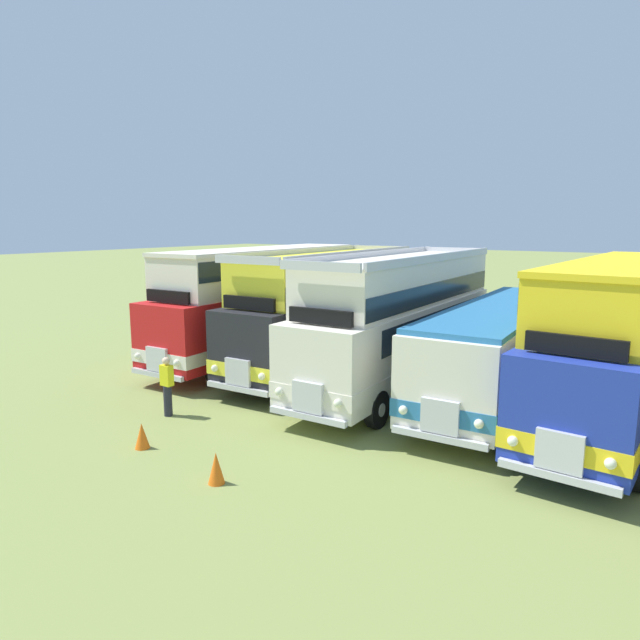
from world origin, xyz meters
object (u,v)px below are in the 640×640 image
(bus_third_in_row, at_px, (402,317))
(cone_near_end, at_px, (216,468))
(marshal_person, at_px, (167,386))
(bus_second_in_row, at_px, (327,308))
(bus_fifth_in_row, at_px, (620,335))
(bus_first_in_row, at_px, (263,298))
(bus_fourth_in_row, at_px, (501,344))
(cone_mid_row, at_px, (142,436))

(bus_third_in_row, xyz_separation_m, cone_near_end, (-0.01, -8.88, -2.02))
(marshal_person, bearing_deg, bus_second_in_row, 82.26)
(bus_second_in_row, bearing_deg, bus_fifth_in_row, -2.11)
(bus_third_in_row, bearing_deg, marshal_person, -122.56)
(bus_fifth_in_row, bearing_deg, bus_second_in_row, 177.89)
(bus_first_in_row, relative_size, marshal_person, 6.58)
(bus_first_in_row, relative_size, bus_second_in_row, 1.08)
(bus_fourth_in_row, relative_size, marshal_person, 6.48)
(bus_fourth_in_row, height_order, cone_near_end, bus_fourth_in_row)
(bus_third_in_row, relative_size, bus_fourth_in_row, 1.01)
(bus_fourth_in_row, distance_m, cone_mid_row, 10.87)
(cone_near_end, bearing_deg, bus_third_in_row, 89.91)
(bus_third_in_row, distance_m, bus_fifth_in_row, 6.50)
(marshal_person, bearing_deg, bus_fourth_in_row, 42.85)
(bus_fifth_in_row, distance_m, cone_mid_row, 12.86)
(bus_third_in_row, distance_m, marshal_person, 7.92)
(cone_mid_row, bearing_deg, bus_third_in_row, 71.37)
(bus_first_in_row, xyz_separation_m, marshal_person, (2.30, -7.09, -1.59))
(marshal_person, bearing_deg, bus_first_in_row, 107.98)
(bus_first_in_row, xyz_separation_m, bus_fourth_in_row, (9.74, -0.20, -0.72))
(bus_second_in_row, bearing_deg, bus_first_in_row, 177.13)
(bus_fifth_in_row, xyz_separation_m, cone_near_end, (-6.51, -8.90, -2.13))
(bus_second_in_row, xyz_separation_m, marshal_person, (-0.94, -6.93, -1.47))
(marshal_person, bearing_deg, bus_third_in_row, 57.44)
(bus_third_in_row, relative_size, cone_near_end, 16.42)
(bus_first_in_row, xyz_separation_m, cone_near_end, (6.48, -9.42, -2.13))
(cone_mid_row, distance_m, marshal_person, 2.43)
(bus_fourth_in_row, bearing_deg, bus_first_in_row, 178.84)
(bus_fifth_in_row, height_order, cone_mid_row, bus_fifth_in_row)
(bus_third_in_row, height_order, cone_near_end, bus_third_in_row)
(bus_first_in_row, height_order, cone_mid_row, bus_first_in_row)
(bus_third_in_row, bearing_deg, bus_fifth_in_row, 0.13)
(bus_second_in_row, relative_size, bus_third_in_row, 0.92)
(bus_first_in_row, distance_m, bus_third_in_row, 6.51)
(cone_near_end, distance_m, cone_mid_row, 2.88)
(bus_second_in_row, relative_size, cone_mid_row, 16.37)
(bus_fifth_in_row, bearing_deg, bus_third_in_row, -179.87)
(cone_near_end, relative_size, cone_mid_row, 1.08)
(bus_fourth_in_row, xyz_separation_m, cone_near_end, (-3.26, -9.22, -1.41))
(bus_fourth_in_row, bearing_deg, cone_mid_row, -124.62)
(bus_first_in_row, height_order, bus_third_in_row, bus_third_in_row)
(bus_fifth_in_row, relative_size, cone_mid_row, 18.11)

